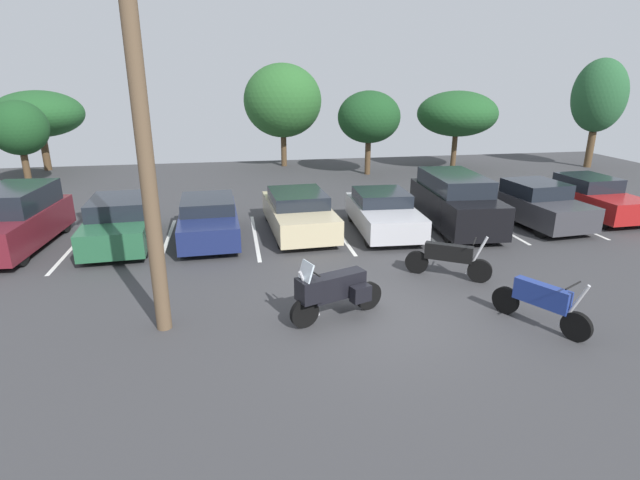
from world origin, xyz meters
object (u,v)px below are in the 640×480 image
motorcycle_third (449,258)px  car_black (455,201)px  car_navy (209,219)px  car_silver (383,213)px  car_champagne (298,212)px  utility_pole (140,108)px  car_red (591,197)px  motorcycle_second (541,302)px  car_maroon (14,220)px  motorcycle_touring (334,290)px  car_green (120,222)px  car_charcoal (536,204)px

motorcycle_third → car_black: size_ratio=0.40×
car_navy → car_silver: car_silver is taller
car_champagne → car_silver: car_champagne is taller
car_black → utility_pole: (-9.29, -5.89, 3.63)m
car_red → utility_pole: bearing=-157.2°
motorcycle_third → utility_pole: utility_pole is taller
motorcycle_third → utility_pole: 8.32m
motorcycle_second → car_maroon: car_maroon is taller
car_navy → car_black: (8.53, -0.12, 0.26)m
car_champagne → car_red: bearing=0.3°
motorcycle_touring → car_black: size_ratio=0.45×
car_navy → car_green: bearing=179.5°
car_champagne → car_black: bearing=-4.2°
car_green → car_red: 17.08m
car_black → car_champagne: bearing=175.8°
motorcycle_touring → car_silver: motorcycle_touring is taller
motorcycle_touring → car_champagne: motorcycle_touring is taller
motorcycle_touring → motorcycle_second: motorcycle_touring is taller
car_champagne → car_navy: bearing=-174.5°
utility_pole → motorcycle_second: bearing=-9.7°
motorcycle_second → utility_pole: (-7.91, 1.36, 4.00)m
motorcycle_touring → car_red: car_red is taller
motorcycle_touring → car_navy: (-2.89, 6.24, -0.02)m
car_champagne → utility_pole: (-3.77, -6.30, 3.87)m
car_charcoal → utility_pole: (-12.34, -5.74, 3.82)m
car_green → car_black: size_ratio=0.90×
motorcycle_touring → motorcycle_second: size_ratio=1.12×
car_silver → motorcycle_third: bearing=-83.4°
car_green → car_navy: bearing=-0.5°
motorcycle_second → car_black: 7.39m
car_green → utility_pole: size_ratio=0.50×
motorcycle_third → car_silver: size_ratio=0.46×
car_charcoal → car_red: bearing=12.7°
car_maroon → car_charcoal: car_maroon is taller
car_champagne → car_black: car_black is taller
motorcycle_second → utility_pole: size_ratio=0.22×
car_green → car_red: size_ratio=1.02×
car_maroon → car_black: (14.40, -0.30, 0.02)m
car_maroon → car_champagne: (8.88, 0.11, -0.23)m
motorcycle_touring → car_silver: size_ratio=0.52×
car_silver → utility_pole: bearing=-138.9°
utility_pole → car_navy: bearing=82.8°
car_black → car_maroon: bearing=178.8°
car_silver → car_red: (8.46, 0.58, 0.05)m
motorcycle_second → car_red: 10.53m
car_silver → car_charcoal: (5.71, -0.04, 0.06)m
car_champagne → car_charcoal: car_charcoal is taller
car_charcoal → utility_pole: utility_pole is taller
car_maroon → car_charcoal: 17.46m
car_black → car_red: 5.82m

